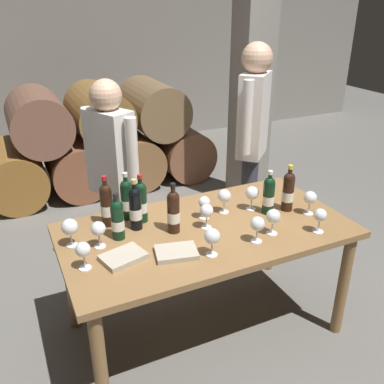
% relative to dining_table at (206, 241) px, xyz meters
% --- Properties ---
extents(ground_plane, '(14.00, 14.00, 0.00)m').
position_rel_dining_table_xyz_m(ground_plane, '(0.00, 0.00, -0.67)').
color(ground_plane, '#66635E').
extents(cellar_back_wall, '(10.00, 0.24, 2.80)m').
position_rel_dining_table_xyz_m(cellar_back_wall, '(0.00, 4.20, 0.73)').
color(cellar_back_wall, gray).
rests_on(cellar_back_wall, ground_plane).
extents(barrel_stack, '(2.49, 0.90, 1.15)m').
position_rel_dining_table_xyz_m(barrel_stack, '(-0.00, 2.60, -0.13)').
color(barrel_stack, brown).
rests_on(barrel_stack, ground_plane).
extents(stone_pillar, '(0.32, 0.32, 2.60)m').
position_rel_dining_table_xyz_m(stone_pillar, '(1.30, 1.60, 0.63)').
color(stone_pillar, gray).
rests_on(stone_pillar, ground_plane).
extents(dining_table, '(1.70, 0.90, 0.76)m').
position_rel_dining_table_xyz_m(dining_table, '(0.00, 0.00, 0.00)').
color(dining_table, olive).
rests_on(dining_table, ground_plane).
extents(wine_bottle_0, '(0.07, 0.07, 0.28)m').
position_rel_dining_table_xyz_m(wine_bottle_0, '(-0.50, 0.11, 0.21)').
color(wine_bottle_0, black).
rests_on(wine_bottle_0, dining_table).
extents(wine_bottle_1, '(0.07, 0.07, 0.31)m').
position_rel_dining_table_xyz_m(wine_bottle_1, '(-0.19, 0.04, 0.22)').
color(wine_bottle_1, black).
rests_on(wine_bottle_1, dining_table).
extents(wine_bottle_2, '(0.07, 0.07, 0.32)m').
position_rel_dining_table_xyz_m(wine_bottle_2, '(-0.52, 0.28, 0.23)').
color(wine_bottle_2, black).
rests_on(wine_bottle_2, dining_table).
extents(wine_bottle_3, '(0.07, 0.07, 0.31)m').
position_rel_dining_table_xyz_m(wine_bottle_3, '(0.57, -0.01, 0.22)').
color(wine_bottle_3, black).
rests_on(wine_bottle_3, dining_table).
extents(wine_bottle_4, '(0.07, 0.07, 0.30)m').
position_rel_dining_table_xyz_m(wine_bottle_4, '(-0.32, 0.24, 0.22)').
color(wine_bottle_4, black).
rests_on(wine_bottle_4, dining_table).
extents(wine_bottle_5, '(0.07, 0.07, 0.30)m').
position_rel_dining_table_xyz_m(wine_bottle_5, '(-0.38, 0.32, 0.22)').
color(wine_bottle_5, black).
rests_on(wine_bottle_5, dining_table).
extents(wine_bottle_6, '(0.07, 0.07, 0.31)m').
position_rel_dining_table_xyz_m(wine_bottle_6, '(-0.37, 0.17, 0.23)').
color(wine_bottle_6, black).
rests_on(wine_bottle_6, dining_table).
extents(wine_bottle_7, '(0.07, 0.07, 0.29)m').
position_rel_dining_table_xyz_m(wine_bottle_7, '(0.44, 0.01, 0.22)').
color(wine_bottle_7, black).
rests_on(wine_bottle_7, dining_table).
extents(wine_glass_0, '(0.08, 0.08, 0.15)m').
position_rel_dining_table_xyz_m(wine_glass_0, '(0.18, -0.26, 0.20)').
color(wine_glass_0, white).
rests_on(wine_glass_0, dining_table).
extents(wine_glass_1, '(0.09, 0.09, 0.16)m').
position_rel_dining_table_xyz_m(wine_glass_1, '(0.37, 0.09, 0.20)').
color(wine_glass_1, white).
rests_on(wine_glass_1, dining_table).
extents(wine_glass_2, '(0.08, 0.08, 0.16)m').
position_rel_dining_table_xyz_m(wine_glass_2, '(0.19, 0.13, 0.20)').
color(wine_glass_2, white).
rests_on(wine_glass_2, dining_table).
extents(wine_glass_3, '(0.08, 0.08, 0.16)m').
position_rel_dining_table_xyz_m(wine_glass_3, '(-0.11, -0.27, 0.20)').
color(wine_glass_3, white).
rests_on(wine_glass_3, dining_table).
extents(wine_glass_4, '(0.08, 0.08, 0.15)m').
position_rel_dining_table_xyz_m(wine_glass_4, '(0.66, -0.11, 0.20)').
color(wine_glass_4, white).
rests_on(wine_glass_4, dining_table).
extents(wine_glass_5, '(0.09, 0.09, 0.16)m').
position_rel_dining_table_xyz_m(wine_glass_5, '(-0.76, 0.14, 0.21)').
color(wine_glass_5, white).
rests_on(wine_glass_5, dining_table).
extents(wine_glass_6, '(0.08, 0.08, 0.15)m').
position_rel_dining_table_xyz_m(wine_glass_6, '(-0.74, -0.11, 0.20)').
color(wine_glass_6, white).
rests_on(wine_glass_6, dining_table).
extents(wine_glass_7, '(0.07, 0.07, 0.15)m').
position_rel_dining_table_xyz_m(wine_glass_7, '(0.04, 0.12, 0.20)').
color(wine_glass_7, white).
rests_on(wine_glass_7, dining_table).
extents(wine_glass_8, '(0.08, 0.08, 0.15)m').
position_rel_dining_table_xyz_m(wine_glass_8, '(-0.62, 0.06, 0.20)').
color(wine_glass_8, white).
rests_on(wine_glass_8, dining_table).
extents(wine_glass_9, '(0.08, 0.08, 0.15)m').
position_rel_dining_table_xyz_m(wine_glass_9, '(0.57, -0.32, 0.20)').
color(wine_glass_9, white).
rests_on(wine_glass_9, dining_table).
extents(wine_glass_10, '(0.08, 0.08, 0.16)m').
position_rel_dining_table_xyz_m(wine_glass_10, '(0.31, -0.22, 0.20)').
color(wine_glass_10, white).
rests_on(wine_glass_10, dining_table).
extents(wine_glass_11, '(0.08, 0.08, 0.15)m').
position_rel_dining_table_xyz_m(wine_glass_11, '(-0.00, 0.00, 0.20)').
color(wine_glass_11, white).
rests_on(wine_glass_11, dining_table).
extents(tasting_notebook, '(0.25, 0.21, 0.03)m').
position_rel_dining_table_xyz_m(tasting_notebook, '(-0.54, -0.11, 0.11)').
color(tasting_notebook, '#B2A893').
rests_on(tasting_notebook, dining_table).
extents(leather_ledger, '(0.25, 0.20, 0.03)m').
position_rel_dining_table_xyz_m(leather_ledger, '(-0.27, -0.19, 0.11)').
color(leather_ledger, '#B2A893').
rests_on(leather_ledger, dining_table).
extents(sommelier_presenting, '(0.38, 0.37, 1.72)m').
position_rel_dining_table_xyz_m(sommelier_presenting, '(0.78, 0.75, 0.37)').
color(sommelier_presenting, '#383842').
rests_on(sommelier_presenting, ground_plane).
extents(taster_seated_left, '(0.30, 0.45, 1.54)m').
position_rel_dining_table_xyz_m(taster_seated_left, '(-0.36, 0.72, 0.25)').
color(taster_seated_left, '#383842').
rests_on(taster_seated_left, ground_plane).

